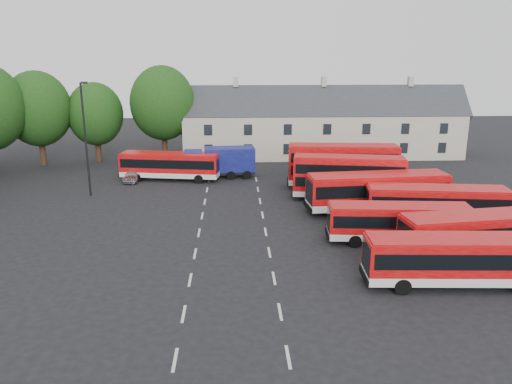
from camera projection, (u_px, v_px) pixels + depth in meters
ground at (197, 243)px, 35.37m from camera, size 140.00×140.00×0.00m
lane_markings at (232, 232)px, 37.40m from camera, size 5.15×33.80×0.01m
treeline at (6, 116)px, 51.30m from camera, size 29.92×32.59×12.01m
terrace_houses at (322, 126)px, 63.77m from camera, size 35.70×7.13×10.06m
bus_row_a at (459, 257)px, 28.35m from camera, size 10.64×2.98×2.98m
bus_row_b at (483, 232)px, 32.15m from camera, size 11.10×3.82×3.07m
bus_row_c at (399, 220)px, 34.94m from camera, size 9.99×3.05×2.78m
bus_row_d at (437, 202)px, 38.64m from camera, size 10.93×3.82×3.03m
bus_row_e at (378, 189)px, 41.60m from camera, size 11.91×3.72×3.31m
bus_dd_south at (349, 175)px, 44.96m from camera, size 10.13×3.82×4.06m
bus_dd_north at (343, 164)px, 48.88m from camera, size 10.78×3.41×4.35m
bus_north at (170, 164)px, 52.13m from camera, size 10.54×3.99×2.91m
box_truck at (221, 161)px, 53.18m from camera, size 7.57×2.88×3.25m
silver_car at (133, 175)px, 52.07m from camera, size 1.74×3.79×1.26m
lamppost at (86, 136)px, 45.46m from camera, size 0.73×0.44×10.50m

